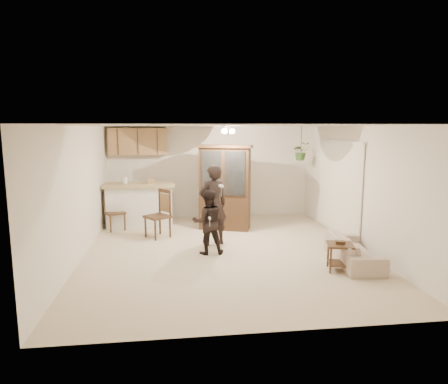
{
  "coord_description": "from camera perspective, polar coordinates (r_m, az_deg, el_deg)",
  "views": [
    {
      "loc": [
        -0.99,
        -7.66,
        2.46
      ],
      "look_at": [
        0.03,
        0.4,
        1.15
      ],
      "focal_mm": 32.0,
      "sensor_mm": 36.0,
      "label": 1
    }
  ],
  "objects": [
    {
      "name": "wall_left",
      "position": [
        7.95,
        -19.91,
        -0.12
      ],
      "size": [
        0.02,
        6.5,
        2.5
      ],
      "primitive_type": "cube",
      "color": "white",
      "rests_on": "ground"
    },
    {
      "name": "floor",
      "position": [
        8.1,
        0.15,
        -8.49
      ],
      "size": [
        6.5,
        6.5,
        0.0
      ],
      "primitive_type": "plane",
      "color": "beige",
      "rests_on": "ground"
    },
    {
      "name": "child",
      "position": [
        7.81,
        -2.31,
        -4.03
      ],
      "size": [
        0.67,
        0.53,
        1.35
      ],
      "primitive_type": "imported",
      "rotation": [
        0.0,
        0.0,
        3.17
      ],
      "color": "black",
      "rests_on": "floor"
    },
    {
      "name": "wall_front",
      "position": [
        4.68,
        5.3,
        -5.85
      ],
      "size": [
        5.5,
        0.02,
        2.5
      ],
      "primitive_type": "cube",
      "color": "white",
      "rests_on": "ground"
    },
    {
      "name": "breakfast_bar",
      "position": [
        10.23,
        -11.91,
        -2.06
      ],
      "size": [
        1.6,
        0.55,
        1.0
      ],
      "primitive_type": "cube",
      "color": "white",
      "rests_on": "floor"
    },
    {
      "name": "wall_back",
      "position": [
        11.02,
        -2.02,
        2.88
      ],
      "size": [
        5.5,
        0.02,
        2.5
      ],
      "primitive_type": "cube",
      "color": "white",
      "rests_on": "ground"
    },
    {
      "name": "controller_adult",
      "position": [
        7.94,
        -0.41,
        0.86
      ],
      "size": [
        0.09,
        0.15,
        0.05
      ],
      "primitive_type": "cube",
      "rotation": [
        0.0,
        0.0,
        3.46
      ],
      "color": "white",
      "rests_on": "adult"
    },
    {
      "name": "upper_cabinets",
      "position": [
        10.77,
        -12.15,
        7.07
      ],
      "size": [
        1.5,
        0.34,
        0.7
      ],
      "primitive_type": "cube",
      "color": "brown",
      "rests_on": "wall_back"
    },
    {
      "name": "adult",
      "position": [
        8.37,
        -1.57,
        -1.56
      ],
      "size": [
        0.76,
        0.62,
        1.8
      ],
      "primitive_type": "imported",
      "rotation": [
        0.0,
        0.0,
        3.46
      ],
      "color": "black",
      "rests_on": "floor"
    },
    {
      "name": "plant_cord",
      "position": [
        10.59,
        10.99,
        7.48
      ],
      "size": [
        0.01,
        0.01,
        0.65
      ],
      "primitive_type": "cylinder",
      "color": "black",
      "rests_on": "ceiling"
    },
    {
      "name": "wall_right",
      "position": [
        8.61,
        18.63,
        0.62
      ],
      "size": [
        0.02,
        6.5,
        2.5
      ],
      "primitive_type": "cube",
      "color": "white",
      "rests_on": "ground"
    },
    {
      "name": "china_hutch",
      "position": [
        9.67,
        0.12,
        0.57
      ],
      "size": [
        1.39,
        0.89,
        2.05
      ],
      "rotation": [
        0.0,
        0.0,
        -0.33
      ],
      "color": "#372414",
      "rests_on": "floor"
    },
    {
      "name": "side_table",
      "position": [
        7.29,
        16.19,
        -8.86
      ],
      "size": [
        0.53,
        0.53,
        0.53
      ],
      "rotation": [
        0.0,
        0.0,
        -0.26
      ],
      "color": "#372414",
      "rests_on": "floor"
    },
    {
      "name": "bar_top",
      "position": [
        10.14,
        -12.01,
        0.99
      ],
      "size": [
        1.75,
        0.7,
        0.08
      ],
      "primitive_type": "cube",
      "color": "tan",
      "rests_on": "breakfast_bar"
    },
    {
      "name": "vertical_blinds",
      "position": [
        9.42,
        15.99,
        0.53
      ],
      "size": [
        0.06,
        2.3,
        2.1
      ],
      "primitive_type": null,
      "color": "white",
      "rests_on": "wall_right"
    },
    {
      "name": "chair_bar",
      "position": [
        10.04,
        -15.28,
        -3.75
      ],
      "size": [
        0.57,
        0.57,
        0.95
      ],
      "rotation": [
        0.0,
        0.0,
        0.47
      ],
      "color": "#372414",
      "rests_on": "floor"
    },
    {
      "name": "chair_hutch_right",
      "position": [
        10.9,
        -0.78,
        -2.35
      ],
      "size": [
        0.5,
        0.5,
        0.99
      ],
      "rotation": [
        0.0,
        0.0,
        3.29
      ],
      "color": "#372414",
      "rests_on": "floor"
    },
    {
      "name": "ceiling",
      "position": [
        7.72,
        0.16,
        9.48
      ],
      "size": [
        5.5,
        6.5,
        0.02
      ],
      "primitive_type": "cube",
      "color": "silver",
      "rests_on": "wall_back"
    },
    {
      "name": "ceiling_fixture",
      "position": [
        8.94,
        0.44,
        8.8
      ],
      "size": [
        0.36,
        0.36,
        0.2
      ],
      "primitive_type": null,
      "color": "beige",
      "rests_on": "ceiling"
    },
    {
      "name": "hanging_plant",
      "position": [
        10.6,
        10.93,
        5.72
      ],
      "size": [
        0.43,
        0.37,
        0.48
      ],
      "primitive_type": "imported",
      "color": "#264F1F",
      "rests_on": "ceiling"
    },
    {
      "name": "controller_child",
      "position": [
        7.5,
        -2.06,
        -3.76
      ],
      "size": [
        0.04,
        0.11,
        0.03
      ],
      "primitive_type": "cube",
      "rotation": [
        0.0,
        0.0,
        3.17
      ],
      "color": "white",
      "rests_on": "child"
    },
    {
      "name": "chair_hutch_left",
      "position": [
        9.17,
        -9.46,
        -4.54
      ],
      "size": [
        0.67,
        0.67,
        1.08
      ],
      "rotation": [
        0.0,
        0.0,
        -0.94
      ],
      "color": "#372414",
      "rests_on": "floor"
    },
    {
      "name": "sofa",
      "position": [
        7.72,
        18.08,
        -7.01
      ],
      "size": [
        0.93,
        1.94,
        0.73
      ],
      "primitive_type": "imported",
      "rotation": [
        0.0,
        0.0,
        1.46
      ],
      "color": "beige",
      "rests_on": "floor"
    }
  ]
}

